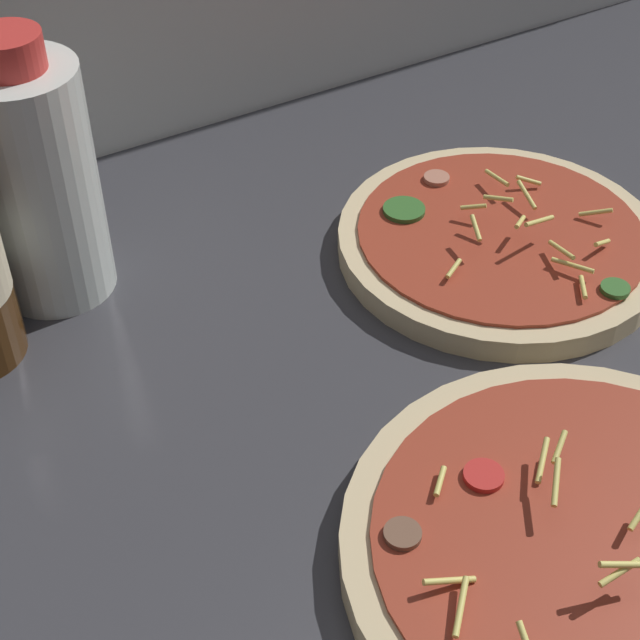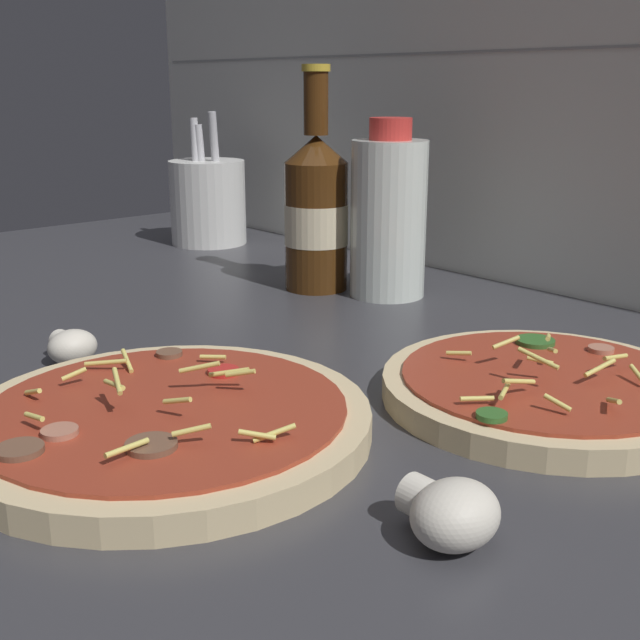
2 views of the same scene
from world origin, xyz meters
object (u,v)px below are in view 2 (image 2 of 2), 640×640
object	(u,v)px
beer_bottle	(316,211)
oil_bottle	(388,216)
mushroom_left	(451,512)
utensil_crock	(208,201)
pizza_near	(166,422)
pizza_far	(545,388)
mushroom_right	(71,346)

from	to	relation	value
beer_bottle	oil_bottle	world-z (taller)	beer_bottle
beer_bottle	mushroom_left	distance (cm)	57.01
mushroom_left	utensil_crock	world-z (taller)	utensil_crock
oil_bottle	utensil_crock	size ratio (longest dim) A/B	1.02
beer_bottle	oil_bottle	bearing A→B (deg)	27.88
pizza_near	mushroom_left	distance (cm)	22.46
pizza_far	utensil_crock	distance (cm)	73.21
pizza_far	oil_bottle	bearing A→B (deg)	155.03
pizza_near	oil_bottle	distance (cm)	44.23
pizza_near	utensil_crock	distance (cm)	71.22
oil_bottle	utensil_crock	xyz separation A→B (cm)	(-40.12, 2.16, -2.78)
oil_bottle	mushroom_left	size ratio (longest dim) A/B	3.64
beer_bottle	oil_bottle	xyz separation A→B (cm)	(7.82, 4.14, -0.14)
oil_bottle	mushroom_left	bearing A→B (deg)	-42.42
oil_bottle	utensil_crock	bearing A→B (deg)	176.91
mushroom_right	utensil_crock	size ratio (longest dim) A/B	0.23
pizza_far	pizza_near	bearing A→B (deg)	-118.62
pizza_near	oil_bottle	world-z (taller)	oil_bottle
oil_bottle	mushroom_left	distance (cm)	53.43
pizza_far	mushroom_left	distance (cm)	22.75
pizza_far	beer_bottle	xyz separation A→B (cm)	(-38.80, 10.29, 8.35)
beer_bottle	mushroom_left	size ratio (longest dim) A/B	4.66
pizza_near	pizza_far	size ratio (longest dim) A/B	1.14
oil_bottle	pizza_near	bearing A→B (deg)	-66.94
beer_bottle	mushroom_left	world-z (taller)	beer_bottle
pizza_near	pizza_far	world-z (taller)	pizza_far
mushroom_left	mushroom_right	xyz separation A→B (cm)	(-41.06, -2.44, -0.31)
mushroom_left	pizza_near	bearing A→B (deg)	-168.94
mushroom_right	pizza_near	bearing A→B (deg)	-5.60
pizza_far	mushroom_right	bearing A→B (deg)	-144.30
pizza_far	mushroom_right	world-z (taller)	pizza_far
beer_bottle	mushroom_left	xyz separation A→B (cm)	(46.88, -31.55, -7.58)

